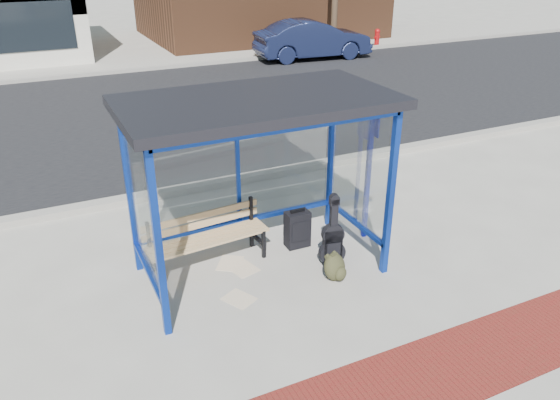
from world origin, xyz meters
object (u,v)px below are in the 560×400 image
bench (206,235)px  backpack (335,268)px  parked_car (313,39)px  suitcase (297,229)px  fire_hydrant (377,37)px  guitar_bag (333,241)px

bench → backpack: (1.41, -1.10, -0.27)m
bench → parked_car: (8.13, 11.96, 0.25)m
suitcase → backpack: 1.00m
backpack → fire_hydrant: fire_hydrant is taller
backpack → fire_hydrant: (10.30, 14.04, 0.22)m
guitar_bag → backpack: 0.43m
parked_car → fire_hydrant: bearing=-69.6°
guitar_bag → backpack: (-0.16, -0.36, -0.19)m
guitar_bag → parked_car: bearing=74.0°
backpack → parked_car: size_ratio=0.09×
suitcase → fire_hydrant: 16.65m
guitar_bag → backpack: size_ratio=2.65×
bench → backpack: size_ratio=4.53×
parked_car → guitar_bag: bearing=157.6°
guitar_bag → suitcase: bearing=119.7°
backpack → guitar_bag: bearing=51.9°
backpack → suitcase: bearing=78.8°
suitcase → fire_hydrant: fire_hydrant is taller
guitar_bag → backpack: guitar_bag is taller
bench → parked_car: 14.46m
backpack → parked_car: 14.69m
guitar_bag → fire_hydrant: guitar_bag is taller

